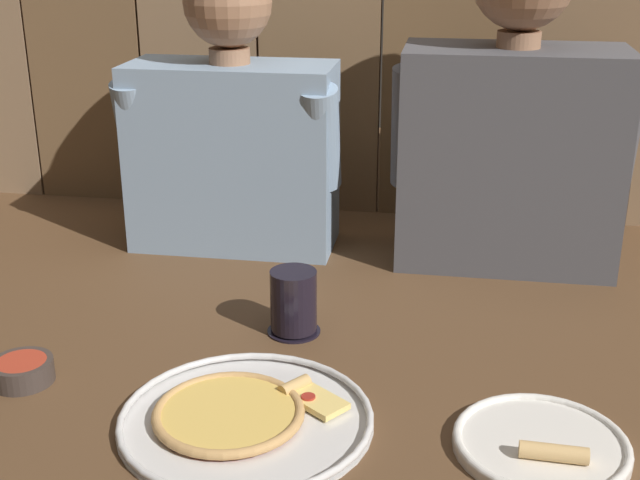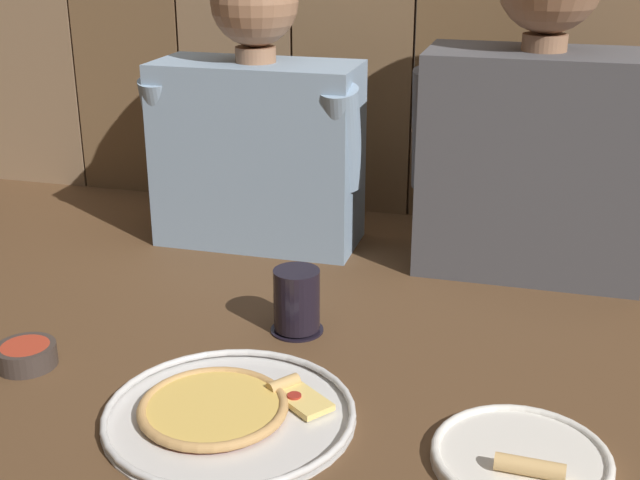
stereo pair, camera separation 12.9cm
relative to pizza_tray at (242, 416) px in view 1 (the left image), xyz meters
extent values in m
plane|color=brown|center=(0.10, 0.14, -0.01)|extent=(3.20, 3.20, 0.00)
cylinder|color=silver|center=(0.01, 0.00, -0.01)|extent=(0.35, 0.35, 0.01)
torus|color=silver|center=(0.01, 0.00, 0.00)|extent=(0.35, 0.35, 0.01)
cylinder|color=#B23823|center=(-0.02, 0.00, 0.00)|extent=(0.20, 0.20, 0.00)
cylinder|color=#EABC56|center=(-0.02, 0.00, 0.00)|extent=(0.19, 0.19, 0.01)
torus|color=tan|center=(-0.02, 0.00, 0.00)|extent=(0.21, 0.21, 0.01)
cube|color=#F4D170|center=(0.09, 0.05, 0.00)|extent=(0.09, 0.09, 0.01)
cylinder|color=tan|center=(0.06, 0.08, 0.01)|extent=(0.05, 0.05, 0.02)
cylinder|color=#A3281E|center=(0.08, 0.05, 0.01)|extent=(0.02, 0.02, 0.00)
cylinder|color=white|center=(0.40, 0.00, 0.00)|extent=(0.23, 0.23, 0.01)
torus|color=white|center=(0.40, 0.00, 0.00)|extent=(0.23, 0.23, 0.01)
cylinder|color=tan|center=(0.41, -0.04, 0.01)|extent=(0.08, 0.03, 0.02)
cylinder|color=black|center=(0.02, 0.27, -0.01)|extent=(0.09, 0.09, 0.01)
cylinder|color=black|center=(0.02, 0.27, 0.05)|extent=(0.08, 0.08, 0.10)
cylinder|color=#3D332D|center=(-0.34, 0.05, 0.01)|extent=(0.09, 0.09, 0.03)
cylinder|color=#B23823|center=(-0.34, 0.05, 0.02)|extent=(0.07, 0.07, 0.02)
cube|color=#849EB7|center=(-0.18, 0.66, 0.18)|extent=(0.41, 0.18, 0.37)
cylinder|color=#9E7051|center=(-0.18, 0.66, 0.38)|extent=(0.08, 0.08, 0.03)
sphere|color=#9E7051|center=(-0.18, 0.66, 0.48)|extent=(0.17, 0.17, 0.17)
cylinder|color=#849EB7|center=(-0.36, 0.62, 0.23)|extent=(0.08, 0.12, 0.22)
cylinder|color=#849EB7|center=(0.01, 0.62, 0.23)|extent=(0.08, 0.13, 0.22)
cube|color=#4C4C51|center=(0.37, 0.66, 0.20)|extent=(0.41, 0.22, 0.42)
cylinder|color=#9E7051|center=(0.37, 0.66, 0.42)|extent=(0.08, 0.08, 0.03)
cylinder|color=#4C4C51|center=(0.18, 0.62, 0.26)|extent=(0.08, 0.11, 0.24)
cylinder|color=#4C4C51|center=(0.56, 0.62, 0.26)|extent=(0.08, 0.12, 0.24)
camera|label=1|loc=(0.26, -0.95, 0.63)|focal=47.52mm
camera|label=2|loc=(0.39, -0.93, 0.63)|focal=47.52mm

